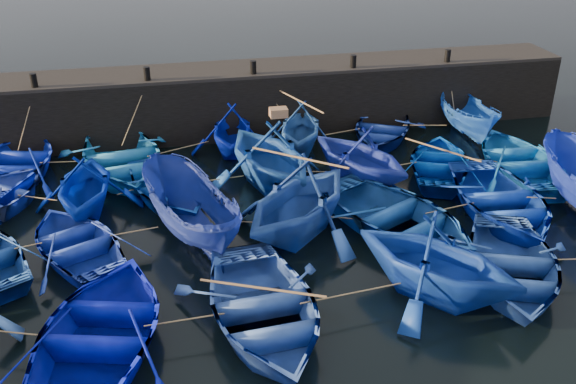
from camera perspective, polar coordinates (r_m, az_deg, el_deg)
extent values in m
plane|color=black|center=(17.62, 2.18, -6.68)|extent=(120.00, 120.00, 0.00)
cube|color=black|center=(26.37, -3.34, 8.15)|extent=(26.00, 2.50, 2.50)
cube|color=black|center=(25.98, -3.42, 10.89)|extent=(26.00, 2.50, 0.12)
cylinder|color=black|center=(25.13, -21.66, 9.21)|extent=(0.24, 0.24, 0.50)
cylinder|color=black|center=(24.77, -12.43, 10.24)|extent=(0.24, 0.24, 0.50)
cylinder|color=black|center=(25.04, -3.11, 11.01)|extent=(0.24, 0.24, 0.50)
cylinder|color=black|center=(25.93, 5.82, 11.48)|extent=(0.24, 0.24, 0.50)
cylinder|color=black|center=(27.39, 14.00, 11.67)|extent=(0.24, 0.24, 0.50)
imported|color=#071C9B|center=(24.09, -23.31, 2.29)|extent=(5.12, 6.32, 1.16)
imported|color=blue|center=(23.36, -14.62, 2.98)|extent=(5.04, 6.35, 1.19)
imported|color=#00119C|center=(24.19, -5.00, 5.57)|extent=(3.68, 4.09, 1.91)
imported|color=#275AB1|center=(24.31, 1.10, 5.83)|extent=(4.09, 4.44, 1.95)
imported|color=navy|center=(25.75, 8.30, 5.58)|extent=(5.05, 5.53, 0.94)
imported|color=blue|center=(26.69, 15.74, 6.38)|extent=(1.75, 4.22, 1.60)
imported|color=#0020A5|center=(20.70, -17.59, 0.68)|extent=(3.55, 4.06, 2.04)
imported|color=#114AB0|center=(21.14, -10.61, 0.45)|extent=(4.53, 5.38, 0.95)
imported|color=#164797|center=(21.22, -1.62, 3.42)|extent=(5.40, 5.85, 2.55)
imported|color=#1A2D9F|center=(21.68, 6.44, 3.32)|extent=(5.20, 5.44, 2.22)
imported|color=#0038A6|center=(23.18, 13.40, 2.58)|extent=(4.70, 5.34, 0.92)
imported|color=blue|center=(23.98, 19.99, 2.69)|extent=(4.24, 5.56, 1.08)
imported|color=#17309B|center=(18.76, -18.26, -4.27)|extent=(4.65, 5.25, 0.90)
imported|color=navy|center=(18.53, -8.82, -1.71)|extent=(3.38, 5.30, 1.92)
imported|color=#1E4597|center=(18.38, 0.98, -0.59)|extent=(6.27, 6.26, 2.51)
imported|color=navy|center=(19.15, 9.67, -2.11)|extent=(6.03, 6.69, 1.14)
imported|color=#0F37C0|center=(20.86, 18.36, -0.66)|extent=(4.25, 5.66, 1.11)
imported|color=#010AA5|center=(15.12, -16.19, -11.78)|extent=(5.20, 6.31, 1.14)
imported|color=#2D51AA|center=(15.22, -2.26, -10.31)|extent=(4.16, 5.55, 1.10)
imported|color=navy|center=(16.26, 13.13, -5.76)|extent=(5.77, 5.83, 2.32)
imported|color=#274F9D|center=(17.74, 19.29, -6.15)|extent=(5.06, 5.88, 1.03)
cube|color=#956641|center=(20.74, -0.85, 7.08)|extent=(0.57, 0.40, 0.29)
cylinder|color=tan|center=(23.67, -19.02, 2.56)|extent=(1.88, 0.28, 0.04)
cylinder|color=tan|center=(23.77, -9.69, 3.81)|extent=(2.29, 0.98, 0.04)
cylinder|color=tan|center=(24.37, -1.93, 4.80)|extent=(0.77, 0.34, 0.04)
cylinder|color=tan|center=(25.04, 4.79, 5.35)|extent=(1.59, 0.40, 0.04)
cylinder|color=tan|center=(26.19, 12.07, 5.82)|extent=(1.71, 0.41, 0.04)
cylinder|color=tan|center=(21.41, -21.38, -0.48)|extent=(1.25, 0.65, 0.04)
cylinder|color=tan|center=(20.97, -14.00, 0.08)|extent=(0.71, 0.41, 0.04)
cylinder|color=tan|center=(21.25, -6.07, 1.15)|extent=(1.60, 0.18, 0.04)
cylinder|color=tan|center=(21.66, 2.42, 1.82)|extent=(1.23, 0.38, 0.04)
cylinder|color=tan|center=(22.48, 9.99, 2.40)|extent=(1.25, 0.22, 0.04)
cylinder|color=tan|center=(23.52, 16.77, 2.76)|extent=(0.99, 0.59, 0.04)
cylinder|color=tan|center=(18.86, -22.08, -4.45)|extent=(0.71, 0.19, 0.04)
cylinder|color=tan|center=(18.66, -13.51, -3.43)|extent=(1.34, 0.25, 0.04)
cylinder|color=tan|center=(18.65, -3.88, -2.66)|extent=(1.34, 0.47, 0.04)
cylinder|color=tan|center=(18.88, 5.37, -2.33)|extent=(1.09, 0.44, 0.04)
cylinder|color=tan|center=(19.95, 14.20, -1.39)|extent=(1.71, 0.36, 0.04)
cylinder|color=tan|center=(21.44, 21.60, -0.48)|extent=(0.86, 0.30, 0.04)
cylinder|color=tan|center=(15.72, -23.02, -11.45)|extent=(1.95, 0.75, 0.04)
cylinder|color=tan|center=(15.06, -9.18, -11.15)|extent=(1.83, 0.11, 0.04)
cylinder|color=tan|center=(15.77, 5.69, -8.94)|extent=(2.63, 0.32, 0.04)
cylinder|color=tan|center=(17.13, 16.22, -6.78)|extent=(0.46, 0.25, 0.04)
cylinder|color=tan|center=(25.12, -22.24, 5.97)|extent=(0.87, 0.86, 2.09)
cylinder|color=tan|center=(24.57, -13.46, 6.83)|extent=(1.20, 1.10, 2.09)
cylinder|color=tan|center=(25.20, -4.21, 8.02)|extent=(1.12, 0.15, 2.09)
cylinder|color=tan|center=(25.25, -1.26, 8.13)|extent=(1.51, 0.46, 2.09)
cylinder|color=tan|center=(26.32, 6.67, 8.75)|extent=(0.89, 0.09, 2.08)
cylinder|color=tan|center=(27.55, 14.31, 8.93)|extent=(0.41, 0.47, 2.08)
cylinder|color=#99724C|center=(23.97, 1.12, 8.06)|extent=(1.08, 2.84, 0.06)
cylinder|color=#99724C|center=(22.99, 13.53, 3.69)|extent=(1.77, 2.49, 0.06)
cylinder|color=#99724C|center=(17.82, 1.01, 3.06)|extent=(2.34, 1.97, 0.06)
cylinder|color=#99724C|center=(14.88, -2.30, -8.54)|extent=(2.74, 1.32, 0.06)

